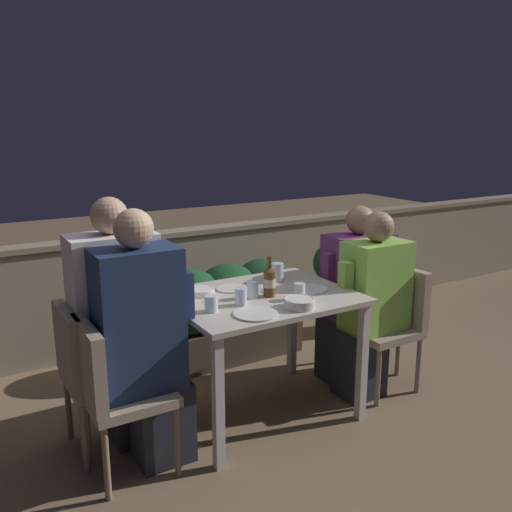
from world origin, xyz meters
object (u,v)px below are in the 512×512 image
chair_left_far (89,365)px  person_green_blouse (371,305)px  beer_bottle (269,281)px  chair_left_near (110,384)px  person_navy_jumper (145,342)px  chair_right_far (373,303)px  person_white_polo (121,325)px  chair_right_near (392,316)px  person_purple_stripe (353,294)px  potted_plant (337,276)px

chair_left_far → person_green_blouse: 1.74m
beer_bottle → chair_left_near: bearing=-174.5°
person_navy_jumper → chair_right_far: size_ratio=1.65×
person_white_polo → beer_bottle: bearing=-12.1°
chair_left_near → person_green_blouse: (1.68, 0.01, 0.11)m
chair_right_near → person_purple_stripe: size_ratio=0.68×
chair_left_far → person_green_blouse: bearing=-8.6°
chair_left_near → person_purple_stripe: bearing=8.5°
potted_plant → person_purple_stripe: bearing=-121.7°
person_white_polo → person_purple_stripe: size_ratio=1.14×
chair_left_far → potted_plant: size_ratio=1.04×
chair_left_far → potted_plant: bearing=17.6°
person_white_polo → person_purple_stripe: (1.60, -0.01, -0.09)m
chair_left_near → person_purple_stripe: (1.75, 0.26, 0.10)m
person_white_polo → chair_right_near: person_white_polo is taller
chair_left_far → chair_right_far: bearing=-0.2°
chair_left_far → beer_bottle: (1.00, -0.18, 0.35)m
person_navy_jumper → beer_bottle: bearing=6.8°
chair_left_near → person_navy_jumper: size_ratio=0.61×
person_green_blouse → potted_plant: (0.52, 0.97, -0.12)m
chair_left_far → chair_right_far: same height
potted_plant → person_green_blouse: bearing=-118.1°
person_white_polo → chair_right_near: 1.75m
chair_left_far → person_white_polo: 0.26m
chair_left_near → person_green_blouse: 1.68m
person_navy_jumper → beer_bottle: (0.78, 0.09, 0.17)m
beer_bottle → chair_left_far: bearing=170.1°
chair_left_far → person_purple_stripe: 1.79m
person_navy_jumper → person_green_blouse: size_ratio=1.12×
chair_left_near → beer_bottle: 1.03m
chair_left_near → chair_right_far: bearing=7.6°
chair_right_near → beer_bottle: (-0.90, 0.08, 0.35)m
chair_right_near → chair_right_far: bearing=73.8°
person_navy_jumper → beer_bottle: 0.81m
person_white_polo → person_green_blouse: (1.53, -0.26, -0.08)m
chair_right_far → chair_left_far: bearing=179.8°
person_navy_jumper → chair_right_far: bearing=8.4°
chair_left_near → chair_left_far: (-0.04, 0.27, 0.00)m
person_white_polo → person_purple_stripe: person_white_polo is taller
person_white_polo → person_green_blouse: size_ratio=1.14×
chair_right_near → beer_bottle: 0.97m
person_purple_stripe → chair_left_near: bearing=-171.5°
chair_right_near → person_purple_stripe: person_purple_stripe is taller
person_white_polo → person_green_blouse: bearing=-9.6°
chair_left_far → chair_right_far: size_ratio=1.00×
person_purple_stripe → potted_plant: bearing=58.3°
chair_left_near → person_purple_stripe: size_ratio=0.68×
person_navy_jumper → chair_left_far: 0.39m
chair_right_far → beer_bottle: size_ratio=3.44×
person_navy_jumper → person_purple_stripe: 1.59m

